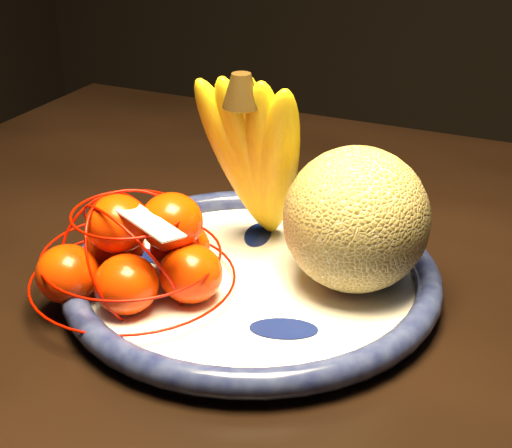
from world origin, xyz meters
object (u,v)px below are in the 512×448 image
at_px(fruit_bowl, 252,278).
at_px(cantaloupe, 356,219).
at_px(dining_table, 407,326).
at_px(mandarin_bag, 137,254).
at_px(banana_bunch, 258,152).

xyz_separation_m(fruit_bowl, cantaloupe, (0.09, 0.03, 0.07)).
xyz_separation_m(dining_table, cantaloupe, (-0.04, -0.08, 0.16)).
bearing_deg(mandarin_bag, fruit_bowl, 33.46).
bearing_deg(fruit_bowl, dining_table, 39.33).
distance_m(cantaloupe, mandarin_bag, 0.21).
distance_m(dining_table, cantaloupe, 0.19).
distance_m(cantaloupe, banana_bunch, 0.13).
bearing_deg(fruit_bowl, banana_bunch, 108.33).
xyz_separation_m(fruit_bowl, mandarin_bag, (-0.09, -0.06, 0.04)).
relative_size(cantaloupe, banana_bunch, 0.65).
height_order(banana_bunch, mandarin_bag, banana_bunch).
bearing_deg(cantaloupe, dining_table, 62.81).
bearing_deg(fruit_bowl, mandarin_bag, -146.54).
bearing_deg(banana_bunch, mandarin_bag, -118.93).
distance_m(dining_table, banana_bunch, 0.26).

